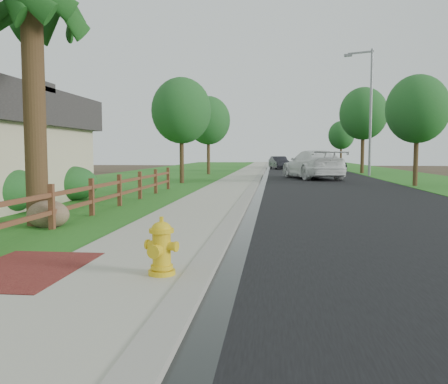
# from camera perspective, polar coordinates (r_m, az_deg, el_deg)

# --- Properties ---
(ground) EXTENTS (120.00, 120.00, 0.00)m
(ground) POSITION_cam_1_polar(r_m,az_deg,el_deg) (7.85, -4.92, -8.62)
(ground) COLOR #3B3020
(road) EXTENTS (8.00, 90.00, 0.02)m
(road) POSITION_cam_1_polar(r_m,az_deg,el_deg) (42.65, 10.26, 2.27)
(road) COLOR black
(road) RESTS_ON ground
(curb) EXTENTS (0.40, 90.00, 0.12)m
(curb) POSITION_cam_1_polar(r_m,az_deg,el_deg) (42.55, 4.60, 2.39)
(curb) COLOR gray
(curb) RESTS_ON ground
(wet_gutter) EXTENTS (0.50, 90.00, 0.00)m
(wet_gutter) POSITION_cam_1_polar(r_m,az_deg,el_deg) (42.54, 5.07, 2.33)
(wet_gutter) COLOR black
(wet_gutter) RESTS_ON road
(sidewalk) EXTENTS (2.20, 90.00, 0.10)m
(sidewalk) POSITION_cam_1_polar(r_m,az_deg,el_deg) (42.60, 2.85, 2.39)
(sidewalk) COLOR #A9A693
(sidewalk) RESTS_ON ground
(grass_strip) EXTENTS (1.60, 90.00, 0.06)m
(grass_strip) POSITION_cam_1_polar(r_m,az_deg,el_deg) (42.75, 0.31, 2.38)
(grass_strip) COLOR #205F1B
(grass_strip) RESTS_ON ground
(lawn_near) EXTENTS (9.00, 90.00, 0.04)m
(lawn_near) POSITION_cam_1_polar(r_m,az_deg,el_deg) (43.58, -6.52, 2.38)
(lawn_near) COLOR #205F1B
(lawn_near) RESTS_ON ground
(verge_far) EXTENTS (6.00, 90.00, 0.04)m
(verge_far) POSITION_cam_1_polar(r_m,az_deg,el_deg) (43.71, 19.32, 2.15)
(verge_far) COLOR #205F1B
(verge_far) RESTS_ON ground
(brick_patch) EXTENTS (1.60, 2.40, 0.11)m
(brick_patch) POSITION_cam_1_polar(r_m,az_deg,el_deg) (7.66, -23.00, -8.89)
(brick_patch) COLOR maroon
(brick_patch) RESTS_ON ground
(ranch_fence) EXTENTS (0.12, 16.92, 1.10)m
(ranch_fence) POSITION_cam_1_polar(r_m,az_deg,el_deg) (14.84, -13.93, -0.00)
(ranch_fence) COLOR #4A2C18
(ranch_fence) RESTS_ON ground
(fire_hydrant) EXTENTS (0.54, 0.44, 0.82)m
(fire_hydrant) POSITION_cam_1_polar(r_m,az_deg,el_deg) (6.75, -7.55, -6.71)
(fire_hydrant) COLOR gold
(fire_hydrant) RESTS_ON sidewalk
(white_suv) EXTENTS (4.39, 7.17, 1.94)m
(white_suv) POSITION_cam_1_polar(r_m,az_deg,el_deg) (33.11, 10.63, 3.26)
(white_suv) COLOR white
(white_suv) RESTS_ON road
(dark_car_mid) EXTENTS (3.02, 4.22, 1.33)m
(dark_car_mid) POSITION_cam_1_polar(r_m,az_deg,el_deg) (43.60, 12.56, 3.17)
(dark_car_mid) COLOR black
(dark_car_mid) RESTS_ON road
(dark_car_far) EXTENTS (2.36, 4.44, 1.39)m
(dark_car_far) POSITION_cam_1_polar(r_m,az_deg,el_deg) (52.04, 6.64, 3.53)
(dark_car_far) COLOR black
(dark_car_far) RESTS_ON road
(streetlight) EXTENTS (2.10, 1.02, 9.57)m
(streetlight) POSITION_cam_1_polar(r_m,az_deg,el_deg) (38.02, 16.99, 10.01)
(streetlight) COLOR slate
(streetlight) RESTS_ON ground
(boulder) EXTENTS (1.23, 1.08, 0.68)m
(boulder) POSITION_cam_1_polar(r_m,az_deg,el_deg) (12.07, -20.40, -2.55)
(boulder) COLOR brown
(boulder) RESTS_ON ground
(shrub_b) EXTENTS (2.41, 2.41, 1.41)m
(shrub_b) POSITION_cam_1_polar(r_m,az_deg,el_deg) (15.44, -25.04, 0.19)
(shrub_b) COLOR #1B4D21
(shrub_b) RESTS_ON ground
(shrub_d) EXTENTS (2.25, 2.25, 1.31)m
(shrub_d) POSITION_cam_1_polar(r_m,az_deg,el_deg) (18.75, -17.83, 0.99)
(shrub_d) COLOR #1B4D21
(shrub_d) RESTS_ON ground
(tree_near_left) EXTENTS (3.47, 3.47, 6.14)m
(tree_near_left) POSITION_cam_1_polar(r_m,az_deg,el_deg) (27.89, -5.15, 9.70)
(tree_near_left) COLOR #3B2A18
(tree_near_left) RESTS_ON ground
(tree_near_right) EXTENTS (3.29, 3.29, 5.93)m
(tree_near_right) POSITION_cam_1_polar(r_m,az_deg,el_deg) (27.46, 22.25, 9.20)
(tree_near_right) COLOR #3B2A18
(tree_near_right) RESTS_ON ground
(tree_mid_left) EXTENTS (3.58, 3.58, 6.39)m
(tree_mid_left) POSITION_cam_1_polar(r_m,az_deg,el_deg) (39.06, -1.89, 8.58)
(tree_mid_left) COLOR #3B2A18
(tree_mid_left) RESTS_ON ground
(tree_mid_right) EXTENTS (4.08, 4.08, 7.39)m
(tree_mid_right) POSITION_cam_1_polar(r_m,az_deg,el_deg) (42.83, 16.42, 9.02)
(tree_mid_right) COLOR #3B2A18
(tree_mid_right) RESTS_ON ground
(tree_far_right) EXTENTS (2.92, 2.92, 5.39)m
(tree_far_right) POSITION_cam_1_polar(r_m,az_deg,el_deg) (55.48, 13.94, 6.65)
(tree_far_right) COLOR #3B2A18
(tree_far_right) RESTS_ON ground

